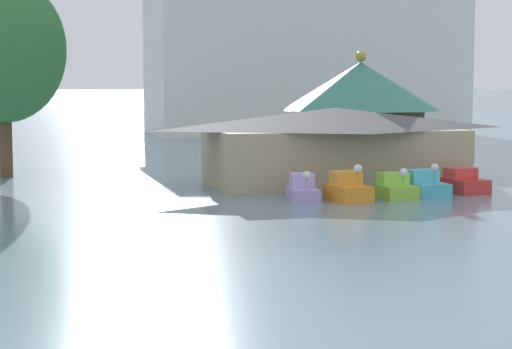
# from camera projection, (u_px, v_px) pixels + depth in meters

# --- Properties ---
(pedal_boat_lavender) EXTENTS (1.64, 2.65, 1.47)m
(pedal_boat_lavender) POSITION_uv_depth(u_px,v_px,m) (303.00, 189.00, 44.52)
(pedal_boat_lavender) COLOR #B299D8
(pedal_boat_lavender) RESTS_ON ground
(pedal_boat_orange) EXTENTS (1.77, 2.51, 1.84)m
(pedal_boat_orange) POSITION_uv_depth(u_px,v_px,m) (348.00, 189.00, 43.84)
(pedal_boat_orange) COLOR orange
(pedal_boat_orange) RESTS_ON ground
(pedal_boat_lime) EXTENTS (1.64, 2.36, 1.54)m
(pedal_boat_lime) POSITION_uv_depth(u_px,v_px,m) (395.00, 188.00, 45.09)
(pedal_boat_lime) COLOR #8CCC3F
(pedal_boat_lime) RESTS_ON ground
(pedal_boat_cyan) EXTENTS (1.73, 2.76, 1.71)m
(pedal_boat_cyan) POSITION_uv_depth(u_px,v_px,m) (424.00, 185.00, 45.90)
(pedal_boat_cyan) COLOR #4CB7CC
(pedal_boat_cyan) RESTS_ON ground
(pedal_boat_red) EXTENTS (2.00, 2.59, 1.59)m
(pedal_boat_red) POSITION_uv_depth(u_px,v_px,m) (463.00, 183.00, 47.23)
(pedal_boat_red) COLOR red
(pedal_boat_red) RESTS_ON ground
(boathouse) EXTENTS (14.63, 7.67, 4.26)m
(boathouse) POSITION_uv_depth(u_px,v_px,m) (334.00, 145.00, 50.87)
(boathouse) COLOR tan
(boathouse) RESTS_ON ground
(green_roof_pavilion) EXTENTS (10.08, 10.08, 7.64)m
(green_roof_pavilion) POSITION_uv_depth(u_px,v_px,m) (360.00, 111.00, 58.45)
(green_roof_pavilion) COLOR brown
(green_roof_pavilion) RESTS_ON ground
(shoreline_tree_tall_left) EXTENTS (7.35, 7.35, 11.97)m
(shoreline_tree_tall_left) POSITION_uv_depth(u_px,v_px,m) (3.00, 49.00, 54.36)
(shoreline_tree_tall_left) COLOR brown
(shoreline_tree_tall_left) RESTS_ON ground
(background_building_block) EXTENTS (35.21, 15.19, 17.34)m
(background_building_block) POSITION_uv_depth(u_px,v_px,m) (304.00, 56.00, 104.47)
(background_building_block) COLOR silver
(background_building_block) RESTS_ON ground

